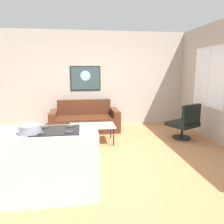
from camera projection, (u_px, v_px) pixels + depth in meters
ground at (109, 155)px, 4.36m from camera, size 6.40×6.40×0.04m
back_wall at (99, 80)px, 6.45m from camera, size 6.40×0.05×2.80m
couch at (85, 121)px, 6.03m from camera, size 1.90×0.89×0.85m
coffee_table at (92, 127)px, 5.00m from camera, size 1.05×0.62×0.42m
armchair at (185, 122)px, 5.25m from camera, size 0.83×0.82×0.89m
kitchen_counter at (35, 164)px, 2.86m from camera, size 1.68×0.63×0.93m
mixing_bowl at (30, 129)px, 2.66m from camera, size 0.27×0.27×0.12m
wall_painting at (86, 78)px, 6.35m from camera, size 0.88×0.03×0.71m
window at (209, 77)px, 5.29m from camera, size 0.03×1.33×1.48m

